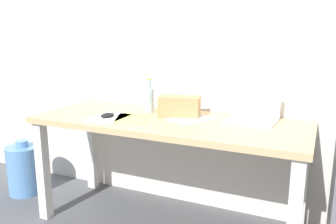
{
  "coord_description": "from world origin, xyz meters",
  "views": [
    {
      "loc": [
        0.93,
        -2.05,
        1.32
      ],
      "look_at": [
        0.0,
        0.0,
        0.81
      ],
      "focal_mm": 37.47,
      "sensor_mm": 36.0,
      "label": 1
    }
  ],
  "objects_px": {
    "beer_bottle": "(149,99)",
    "water_cooler_jug": "(24,169)",
    "laptop_right": "(253,115)",
    "cardboard_box": "(179,106)",
    "computer_mouse": "(107,115)",
    "desk": "(168,134)"
  },
  "relations": [
    {
      "from": "laptop_right",
      "to": "water_cooler_jug",
      "type": "height_order",
      "value": "laptop_right"
    },
    {
      "from": "beer_bottle",
      "to": "computer_mouse",
      "type": "xyz_separation_m",
      "value": [
        -0.18,
        -0.27,
        -0.08
      ]
    },
    {
      "from": "laptop_right",
      "to": "computer_mouse",
      "type": "height_order",
      "value": "laptop_right"
    },
    {
      "from": "water_cooler_jug",
      "to": "computer_mouse",
      "type": "bearing_deg",
      "value": -5.58
    },
    {
      "from": "laptop_right",
      "to": "cardboard_box",
      "type": "relative_size",
      "value": 1.15
    },
    {
      "from": "laptop_right",
      "to": "water_cooler_jug",
      "type": "relative_size",
      "value": 0.7
    },
    {
      "from": "beer_bottle",
      "to": "water_cooler_jug",
      "type": "distance_m",
      "value": 1.28
    },
    {
      "from": "computer_mouse",
      "to": "water_cooler_jug",
      "type": "xyz_separation_m",
      "value": [
        -0.91,
        0.09,
        -0.57
      ]
    },
    {
      "from": "desk",
      "to": "cardboard_box",
      "type": "relative_size",
      "value": 6.57
    },
    {
      "from": "desk",
      "to": "computer_mouse",
      "type": "relative_size",
      "value": 18.14
    },
    {
      "from": "cardboard_box",
      "to": "beer_bottle",
      "type": "bearing_deg",
      "value": 175.82
    },
    {
      "from": "cardboard_box",
      "to": "desk",
      "type": "bearing_deg",
      "value": -104.47
    },
    {
      "from": "laptop_right",
      "to": "cardboard_box",
      "type": "xyz_separation_m",
      "value": [
        -0.49,
        -0.06,
        0.03
      ]
    },
    {
      "from": "laptop_right",
      "to": "water_cooler_jug",
      "type": "xyz_separation_m",
      "value": [
        -1.82,
        -0.22,
        -0.6
      ]
    },
    {
      "from": "desk",
      "to": "water_cooler_jug",
      "type": "relative_size",
      "value": 4.0
    },
    {
      "from": "computer_mouse",
      "to": "cardboard_box",
      "type": "distance_m",
      "value": 0.49
    },
    {
      "from": "beer_bottle",
      "to": "water_cooler_jug",
      "type": "xyz_separation_m",
      "value": [
        -1.09,
        -0.18,
        -0.65
      ]
    },
    {
      "from": "cardboard_box",
      "to": "water_cooler_jug",
      "type": "relative_size",
      "value": 0.61
    },
    {
      "from": "beer_bottle",
      "to": "cardboard_box",
      "type": "distance_m",
      "value": 0.24
    },
    {
      "from": "beer_bottle",
      "to": "water_cooler_jug",
      "type": "bearing_deg",
      "value": -170.81
    },
    {
      "from": "computer_mouse",
      "to": "cardboard_box",
      "type": "height_order",
      "value": "cardboard_box"
    },
    {
      "from": "computer_mouse",
      "to": "laptop_right",
      "type": "bearing_deg",
      "value": 42.4
    }
  ]
}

